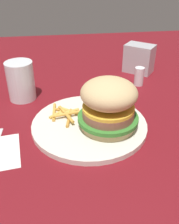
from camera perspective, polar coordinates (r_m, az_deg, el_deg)
ground_plane at (r=0.60m, az=-2.45°, el=-3.45°), size 1.60×1.60×0.00m
plate at (r=0.59m, az=-0.00°, el=-2.97°), size 0.26×0.26×0.01m
sandwich at (r=0.55m, az=4.21°, el=1.73°), size 0.13×0.13×0.11m
fries_pile at (r=0.62m, az=-5.52°, el=-0.27°), size 0.10×0.08×0.01m
drink_glass at (r=0.72m, az=-14.78°, el=6.10°), size 0.07×0.07×0.10m
napkin_dispenser at (r=0.88m, az=10.83°, el=11.46°), size 0.10×0.11×0.09m
salt_shaker at (r=0.79m, az=10.83°, el=7.70°), size 0.03×0.03×0.06m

